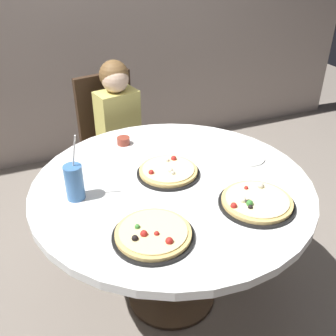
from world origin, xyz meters
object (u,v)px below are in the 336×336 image
(chair_wooden, at_px, (113,136))
(diner_child, at_px, (125,153))
(dining_table, at_px, (172,198))
(pizza_cheese, at_px, (168,171))
(soda_cup, at_px, (74,182))
(sauce_bowl, at_px, (123,141))
(pizza_veggie, at_px, (153,234))
(plate_small, at_px, (247,158))
(pizza_pepperoni, at_px, (256,202))

(chair_wooden, bearing_deg, diner_child, -79.75)
(dining_table, relative_size, diner_child, 1.20)
(diner_child, bearing_deg, dining_table, -91.02)
(pizza_cheese, bearing_deg, soda_cup, -177.06)
(sauce_bowl, bearing_deg, pizza_veggie, -98.99)
(pizza_cheese, distance_m, plate_small, 0.43)
(chair_wooden, height_order, diner_child, diner_child)
(pizza_pepperoni, relative_size, soda_cup, 1.06)
(chair_wooden, distance_m, diner_child, 0.19)
(pizza_pepperoni, height_order, soda_cup, soda_cup)
(diner_child, distance_m, pizza_veggie, 1.20)
(chair_wooden, bearing_deg, dining_table, -88.99)
(soda_cup, bearing_deg, chair_wooden, 66.42)
(pizza_cheese, xyz_separation_m, soda_cup, (-0.44, -0.02, 0.06))
(sauce_bowl, xyz_separation_m, plate_small, (0.54, -0.40, -0.02))
(dining_table, xyz_separation_m, pizza_pepperoni, (0.26, -0.30, 0.11))
(pizza_veggie, height_order, plate_small, pizza_veggie)
(chair_wooden, height_order, sauce_bowl, chair_wooden)
(pizza_veggie, height_order, pizza_pepperoni, same)
(chair_wooden, distance_m, soda_cup, 1.08)
(soda_cup, distance_m, sauce_bowl, 0.53)
(pizza_cheese, height_order, pizza_pepperoni, pizza_pepperoni)
(pizza_pepperoni, xyz_separation_m, plate_small, (0.18, 0.36, -0.01))
(pizza_veggie, bearing_deg, pizza_cheese, 60.06)
(dining_table, distance_m, soda_cup, 0.47)
(pizza_cheese, relative_size, sauce_bowl, 4.31)
(chair_wooden, xyz_separation_m, pizza_pepperoni, (0.28, -1.30, 0.24))
(soda_cup, height_order, plate_small, soda_cup)
(soda_cup, height_order, sauce_bowl, soda_cup)
(diner_child, bearing_deg, pizza_veggie, -101.43)
(sauce_bowl, bearing_deg, soda_cup, -129.98)
(pizza_veggie, distance_m, plate_small, 0.76)
(chair_wooden, relative_size, pizza_veggie, 3.00)
(plate_small, bearing_deg, soda_cup, -179.46)
(pizza_pepperoni, bearing_deg, pizza_cheese, 123.81)
(chair_wooden, bearing_deg, sauce_bowl, -97.94)
(diner_child, relative_size, pizza_veggie, 3.41)
(pizza_veggie, bearing_deg, dining_table, 56.11)
(pizza_pepperoni, bearing_deg, soda_cup, 153.29)
(diner_child, height_order, sauce_bowl, diner_child)
(pizza_cheese, distance_m, sauce_bowl, 0.40)
(soda_cup, relative_size, sauce_bowl, 4.38)
(plate_small, bearing_deg, chair_wooden, 115.92)
(pizza_pepperoni, bearing_deg, pizza_veggie, -177.15)
(pizza_pepperoni, bearing_deg, dining_table, 130.90)
(pizza_veggie, xyz_separation_m, plate_small, (0.66, 0.38, -0.01))
(pizza_veggie, relative_size, plate_small, 1.76)
(chair_wooden, xyz_separation_m, plate_small, (0.46, -0.94, 0.22))
(pizza_veggie, bearing_deg, pizza_pepperoni, 2.85)
(pizza_pepperoni, bearing_deg, chair_wooden, 102.02)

